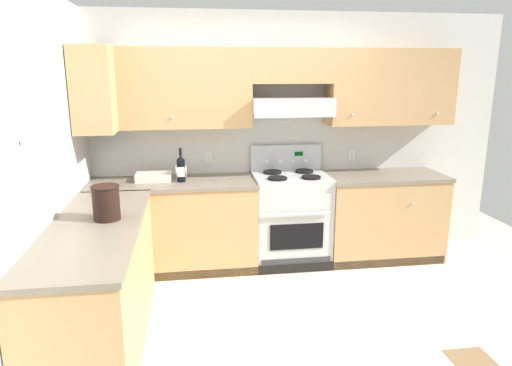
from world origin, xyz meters
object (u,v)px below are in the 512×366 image
object	(u,v)px
stove	(290,218)
bucket	(106,202)
wine_bottle	(181,168)
paper_towel_roll	(181,172)
bowl	(154,178)

from	to	relation	value
stove	bucket	xyz separation A→B (m)	(-1.62, -1.14, 0.57)
stove	wine_bottle	world-z (taller)	wine_bottle
bucket	paper_towel_roll	bearing A→B (deg)	67.51
wine_bottle	bucket	xyz separation A→B (m)	(-0.52, -1.11, -0.00)
stove	bucket	distance (m)	2.06
bowl	bucket	size ratio (longest dim) A/B	1.36
paper_towel_roll	bowl	bearing A→B (deg)	-167.96
stove	paper_towel_roll	bearing A→B (deg)	174.40
bucket	wine_bottle	bearing A→B (deg)	64.93
wine_bottle	paper_towel_roll	size ratio (longest dim) A/B	2.46
bowl	bucket	world-z (taller)	bucket
wine_bottle	stove	bearing A→B (deg)	1.64
wine_bottle	bowl	world-z (taller)	wine_bottle
stove	wine_bottle	bearing A→B (deg)	-178.36
bowl	paper_towel_roll	bearing A→B (deg)	12.04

